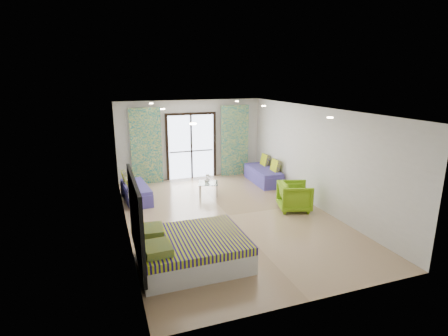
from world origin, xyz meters
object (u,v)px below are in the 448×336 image
object	(u,v)px
bed	(191,250)
armchair	(295,195)
daybed_left	(136,192)
coffee_table	(208,184)
daybed_right	(263,175)

from	to	relation	value
bed	armchair	xyz separation A→B (m)	(3.28, 1.78, 0.12)
daybed_left	coffee_table	distance (m)	2.13
daybed_right	armchair	bearing A→B (deg)	-95.39
coffee_table	daybed_left	bearing A→B (deg)	173.61
bed	coffee_table	size ratio (longest dim) A/B	2.76
daybed_left	daybed_right	bearing A→B (deg)	-0.07
coffee_table	armchair	world-z (taller)	armchair
bed	daybed_left	distance (m)	4.01
daybed_right	armchair	xyz separation A→B (m)	(-0.32, -2.54, 0.14)
bed	daybed_left	size ratio (longest dim) A/B	1.18
bed	coffee_table	world-z (taller)	bed
bed	armchair	distance (m)	3.73
bed	armchair	size ratio (longest dim) A/B	2.41
daybed_right	armchair	size ratio (longest dim) A/B	2.17
daybed_left	daybed_right	xyz separation A→B (m)	(4.23, 0.36, 0.02)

